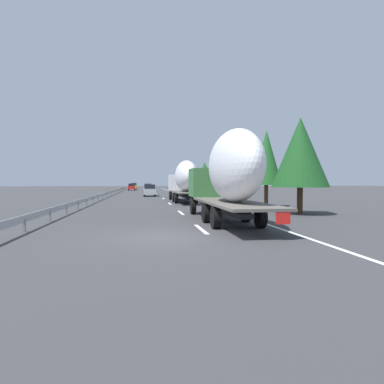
# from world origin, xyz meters

# --- Properties ---
(ground_plane) EXTENTS (260.00, 260.00, 0.00)m
(ground_plane) POSITION_xyz_m (40.00, 0.00, 0.00)
(ground_plane) COLOR #38383A
(lane_stripe_0) EXTENTS (3.20, 0.20, 0.01)m
(lane_stripe_0) POSITION_xyz_m (2.00, -1.80, 0.00)
(lane_stripe_0) COLOR white
(lane_stripe_0) RESTS_ON ground_plane
(lane_stripe_1) EXTENTS (3.20, 0.20, 0.01)m
(lane_stripe_1) POSITION_xyz_m (10.48, -1.80, 0.00)
(lane_stripe_1) COLOR white
(lane_stripe_1) RESTS_ON ground_plane
(lane_stripe_2) EXTENTS (3.20, 0.20, 0.01)m
(lane_stripe_2) POSITION_xyz_m (20.65, -1.80, 0.00)
(lane_stripe_2) COLOR white
(lane_stripe_2) RESTS_ON ground_plane
(lane_stripe_3) EXTENTS (3.20, 0.20, 0.01)m
(lane_stripe_3) POSITION_xyz_m (31.46, -1.80, 0.00)
(lane_stripe_3) COLOR white
(lane_stripe_3) RESTS_ON ground_plane
(lane_stripe_4) EXTENTS (3.20, 0.20, 0.01)m
(lane_stripe_4) POSITION_xyz_m (44.04, -1.80, 0.00)
(lane_stripe_4) COLOR white
(lane_stripe_4) RESTS_ON ground_plane
(lane_stripe_5) EXTENTS (3.20, 0.20, 0.01)m
(lane_stripe_5) POSITION_xyz_m (43.58, -1.80, 0.00)
(lane_stripe_5) COLOR white
(lane_stripe_5) RESTS_ON ground_plane
(lane_stripe_6) EXTENTS (3.20, 0.20, 0.01)m
(lane_stripe_6) POSITION_xyz_m (57.75, -1.80, 0.00)
(lane_stripe_6) COLOR white
(lane_stripe_6) RESTS_ON ground_plane
(lane_stripe_7) EXTENTS (3.20, 0.20, 0.01)m
(lane_stripe_7) POSITION_xyz_m (69.03, -1.80, 0.00)
(lane_stripe_7) COLOR white
(lane_stripe_7) RESTS_ON ground_plane
(edge_line_right) EXTENTS (110.00, 0.20, 0.01)m
(edge_line_right) POSITION_xyz_m (45.00, -5.50, 0.00)
(edge_line_right) COLOR white
(edge_line_right) RESTS_ON ground_plane
(truck_lead) EXTENTS (14.01, 2.55, 4.43)m
(truck_lead) POSITION_xyz_m (23.00, -3.60, 2.53)
(truck_lead) COLOR silver
(truck_lead) RESTS_ON ground_plane
(truck_trailing) EXTENTS (13.37, 2.55, 4.77)m
(truck_trailing) POSITION_xyz_m (4.03, -3.60, 2.64)
(truck_trailing) COLOR #387038
(truck_trailing) RESTS_ON ground_plane
(car_silver_hatch) EXTENTS (4.62, 1.85, 1.82)m
(car_silver_hatch) POSITION_xyz_m (38.98, -0.12, 0.92)
(car_silver_hatch) COLOR #ADB2B7
(car_silver_hatch) RESTS_ON ground_plane
(car_white_van) EXTENTS (4.76, 1.76, 1.84)m
(car_white_van) POSITION_xyz_m (62.76, -0.22, 0.93)
(car_white_van) COLOR white
(car_white_van) RESTS_ON ground_plane
(car_red_compact) EXTENTS (4.61, 1.86, 1.79)m
(car_red_compact) POSITION_xyz_m (76.57, 3.82, 0.91)
(car_red_compact) COLOR red
(car_red_compact) RESTS_ON ground_plane
(car_yellow_coupe) EXTENTS (4.66, 1.74, 1.88)m
(car_yellow_coupe) POSITION_xyz_m (92.00, 3.62, 0.95)
(car_yellow_coupe) COLOR gold
(car_yellow_coupe) RESTS_ON ground_plane
(road_sign) EXTENTS (0.10, 0.90, 3.09)m
(road_sign) POSITION_xyz_m (43.89, -6.70, 2.14)
(road_sign) COLOR gray
(road_sign) RESTS_ON ground_plane
(tree_0) EXTENTS (3.74, 3.74, 5.49)m
(tree_0) POSITION_xyz_m (57.21, -12.59, 3.70)
(tree_0) COLOR #472D19
(tree_0) RESTS_ON ground_plane
(tree_1) EXTENTS (2.74, 2.74, 6.74)m
(tree_1) POSITION_xyz_m (15.18, -9.91, 4.32)
(tree_1) COLOR #472D19
(tree_1) RESTS_ON ground_plane
(tree_2) EXTENTS (2.96, 2.96, 6.45)m
(tree_2) POSITION_xyz_m (54.40, -12.94, 4.18)
(tree_2) COLOR #472D19
(tree_2) RESTS_ON ground_plane
(tree_3) EXTENTS (2.85, 2.85, 6.82)m
(tree_3) POSITION_xyz_m (78.11, -9.93, 4.30)
(tree_3) COLOR #472D19
(tree_3) RESTS_ON ground_plane
(tree_4) EXTENTS (3.88, 3.88, 6.60)m
(tree_4) POSITION_xyz_m (8.39, -9.77, 4.21)
(tree_4) COLOR #472D19
(tree_4) RESTS_ON ground_plane
(tree_5) EXTENTS (3.73, 3.73, 5.84)m
(tree_5) POSITION_xyz_m (47.38, -10.22, 3.57)
(tree_5) COLOR #472D19
(tree_5) RESTS_ON ground_plane
(guardrail_median) EXTENTS (94.00, 0.10, 0.76)m
(guardrail_median) POSITION_xyz_m (43.00, 6.00, 0.58)
(guardrail_median) COLOR #9EA0A5
(guardrail_median) RESTS_ON ground_plane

